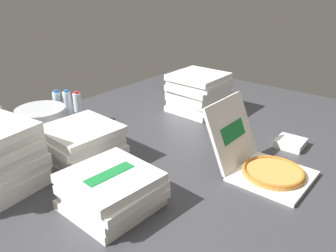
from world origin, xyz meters
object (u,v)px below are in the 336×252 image
Objects in this scene: pizza_stack_left_near at (199,92)px; water_bottle_1 at (0,123)px; water_bottle_0 at (58,106)px; napkin_pile at (290,143)px; water_bottle_3 at (78,108)px; pizza_stack_left_far at (81,144)px; open_pizza_box at (261,162)px; pizza_stack_left_mid at (112,190)px; ice_bucket at (42,120)px; water_bottle_2 at (68,106)px.

pizza_stack_left_near is 1.79× the size of water_bottle_1.
napkin_pile is (0.65, -1.43, -0.09)m from water_bottle_0.
water_bottle_3 is (-0.72, 0.51, -0.04)m from pizza_stack_left_near.
pizza_stack_left_far is 0.64m from water_bottle_1.
open_pizza_box is at bearing -59.27° from pizza_stack_left_far.
pizza_stack_left_far is at bearing 137.15° from napkin_pile.
pizza_stack_left_near is (0.55, 0.78, 0.08)m from open_pizza_box.
pizza_stack_left_mid is at bearing 149.84° from open_pizza_box.
pizza_stack_left_near is at bearing -3.19° from pizza_stack_left_far.
pizza_stack_left_near is 0.80m from napkin_pile.
ice_bucket is 1.98× the size of napkin_pile.
water_bottle_3 is at bearing 97.40° from open_pizza_box.
open_pizza_box reaches higher than water_bottle_1.
water_bottle_0 and water_bottle_2 have the same top height.
pizza_stack_left_far is 1.23m from napkin_pile.
napkin_pile is (0.90, -0.84, -0.08)m from pizza_stack_left_far.
open_pizza_box reaches higher than pizza_stack_left_far.
water_bottle_2 and water_bottle_3 have the same top height.
pizza_stack_left_near is 1.02× the size of pizza_stack_left_mid.
pizza_stack_left_near is at bearing -30.18° from ice_bucket.
open_pizza_box reaches higher than water_bottle_2.
pizza_stack_left_mid reaches higher than napkin_pile.
open_pizza_box is at bearing -125.49° from pizza_stack_left_near.
pizza_stack_left_mid is at bearing -116.25° from water_bottle_2.
open_pizza_box is 1.30m from water_bottle_3.
water_bottle_0 is 1.42× the size of napkin_pile.
water_bottle_0 is 1.00× the size of water_bottle_2.
pizza_stack_left_mid is at bearing -104.99° from ice_bucket.
water_bottle_3 is (-0.17, 1.29, 0.04)m from open_pizza_box.
napkin_pile is at bearing -20.07° from pizza_stack_left_mid.
water_bottle_3 is at bearing 54.22° from pizza_stack_left_far.
pizza_stack_left_near is 1.37m from water_bottle_1.
water_bottle_0 is 1.57m from napkin_pile.
open_pizza_box is 1.45m from water_bottle_0.
water_bottle_0 is (0.18, 0.08, 0.03)m from ice_bucket.
water_bottle_0 is at bearing 114.38° from napkin_pile.
pizza_stack_left_near reaches higher than water_bottle_0.
water_bottle_2 reaches higher than ice_bucket.
pizza_stack_left_near is at bearing 79.29° from napkin_pile.
water_bottle_0 is (-0.79, 0.65, -0.04)m from pizza_stack_left_near.
pizza_stack_left_near reaches higher than ice_bucket.
water_bottle_3 is (0.47, -0.16, 0.00)m from water_bottle_1.
ice_bucket is at bearing 75.01° from pizza_stack_left_mid.
water_bottle_3 reaches higher than napkin_pile.
pizza_stack_left_near reaches higher than water_bottle_3.
water_bottle_1 is at bearing 153.41° from ice_bucket.
water_bottle_3 is (0.03, -0.08, 0.00)m from water_bottle_2.
pizza_stack_left_far is 0.48m from pizza_stack_left_mid.
water_bottle_0 is 0.15m from water_bottle_3.
water_bottle_3 is (0.33, 0.46, 0.01)m from pizza_stack_left_far.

